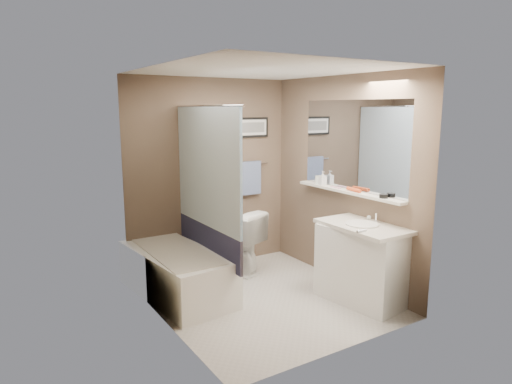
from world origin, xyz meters
TOP-DOWN VIEW (x-y plane):
  - ground at (0.00, 0.00)m, footprint 2.50×2.50m
  - ceiling at (0.00, 0.00)m, footprint 2.20×2.50m
  - wall_back at (0.00, 1.23)m, footprint 2.20×0.04m
  - wall_front at (0.00, -1.23)m, footprint 2.20×0.04m
  - wall_left at (-1.08, 0.00)m, footprint 0.04×2.50m
  - wall_right at (1.08, 0.00)m, footprint 0.04×2.50m
  - tile_surround at (-1.09, 0.50)m, footprint 0.02×1.55m
  - curtain_rod at (-0.40, 0.50)m, footprint 0.02×1.55m
  - curtain_upper at (-0.40, 0.50)m, footprint 0.03×1.45m
  - curtain_lower at (-0.40, 0.50)m, footprint 0.03×1.45m
  - mirror at (1.09, -0.15)m, footprint 0.02×1.60m
  - shelf at (1.04, -0.15)m, footprint 0.12×1.60m
  - towel_bar at (0.55, 1.22)m, footprint 0.60×0.02m
  - towel at (0.55, 1.20)m, footprint 0.34×0.05m
  - art_frame at (0.55, 1.23)m, footprint 0.62×0.02m
  - art_mat at (0.55, 1.22)m, footprint 0.56×0.00m
  - art_image at (0.55, 1.22)m, footprint 0.50×0.00m
  - door at (0.55, -1.24)m, footprint 0.80×0.02m
  - door_handle at (0.22, -1.19)m, footprint 0.10×0.02m
  - bathtub at (-0.75, 0.59)m, footprint 0.84×1.56m
  - tub_rim at (-0.75, 0.59)m, footprint 0.56×1.36m
  - toilet at (0.12, 0.89)m, footprint 0.70×0.89m
  - vanity at (0.85, -0.60)m, footprint 0.62×0.96m
  - countertop at (0.84, -0.60)m, footprint 0.54×0.96m
  - sink_basin at (0.83, -0.60)m, footprint 0.34×0.34m
  - faucet_spout at (1.03, -0.60)m, footprint 0.02×0.02m
  - faucet_knob at (1.03, -0.50)m, footprint 0.05×0.05m
  - candle_bowl_near at (1.04, -0.68)m, footprint 0.09×0.09m
  - hair_brush_front at (1.04, -0.25)m, footprint 0.06×0.22m
  - pink_comb at (1.04, 0.05)m, footprint 0.03×0.16m
  - glass_jar at (1.04, 0.36)m, footprint 0.08×0.08m
  - soap_bottle at (1.04, 0.28)m, footprint 0.08×0.09m

SIDE VIEW (x-z plane):
  - ground at x=0.00m, z-range 0.00..0.00m
  - bathtub at x=-0.75m, z-range 0.00..0.50m
  - toilet at x=0.12m, z-range 0.00..0.79m
  - vanity at x=0.85m, z-range 0.00..0.80m
  - tub_rim at x=-0.75m, z-range 0.49..0.51m
  - curtain_lower at x=-0.40m, z-range 0.40..0.76m
  - countertop at x=0.84m, z-range 0.80..0.84m
  - sink_basin at x=0.83m, z-range 0.84..0.86m
  - faucet_knob at x=1.03m, z-range 0.84..0.90m
  - faucet_spout at x=1.03m, z-range 0.84..0.94m
  - tile_surround at x=-1.09m, z-range 0.00..2.00m
  - door at x=0.55m, z-range 0.00..2.00m
  - door_handle at x=0.22m, z-range 0.99..1.01m
  - shelf at x=1.04m, z-range 1.09..1.11m
  - pink_comb at x=1.04m, z-range 1.11..1.12m
  - towel at x=0.55m, z-range 0.90..1.34m
  - candle_bowl_near at x=1.04m, z-range 1.11..1.16m
  - hair_brush_front at x=1.04m, z-range 1.12..1.16m
  - glass_jar at x=1.04m, z-range 1.11..1.22m
  - soap_bottle at x=1.04m, z-range 1.11..1.28m
  - wall_back at x=0.00m, z-range 0.00..2.40m
  - wall_front at x=0.00m, z-range 0.00..2.40m
  - wall_left at x=-1.08m, z-range 0.00..2.40m
  - wall_right at x=1.08m, z-range 0.00..2.40m
  - towel_bar at x=0.55m, z-range 1.29..1.31m
  - curtain_upper at x=-0.40m, z-range 0.76..2.04m
  - mirror at x=1.09m, z-range 1.12..2.12m
  - art_frame at x=0.55m, z-range 1.65..1.91m
  - art_mat at x=0.55m, z-range 1.68..1.88m
  - art_image at x=0.55m, z-range 1.72..1.84m
  - curtain_rod at x=-0.40m, z-range 2.04..2.06m
  - ceiling at x=0.00m, z-range 2.36..2.40m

